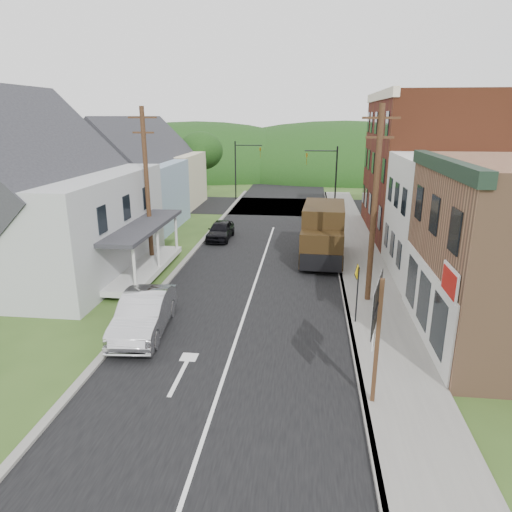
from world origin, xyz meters
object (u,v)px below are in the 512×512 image
(route_sign_cluster, at_px, (377,324))
(dark_sedan, at_px, (220,230))
(warning_sign, at_px, (357,285))
(silver_sedan, at_px, (144,314))
(delivery_van, at_px, (323,233))

(route_sign_cluster, bearing_deg, dark_sedan, 127.70)
(route_sign_cluster, bearing_deg, warning_sign, 103.61)
(silver_sedan, bearing_deg, dark_sedan, 83.86)
(route_sign_cluster, height_order, warning_sign, route_sign_cluster)
(delivery_van, height_order, warning_sign, delivery_van)
(silver_sedan, xyz_separation_m, dark_sedan, (0.29, 14.82, -0.16))
(route_sign_cluster, bearing_deg, silver_sedan, 169.42)
(delivery_van, xyz_separation_m, route_sign_cluster, (1.14, -14.61, 1.02))
(dark_sedan, bearing_deg, silver_sedan, -89.85)
(route_sign_cluster, distance_m, warning_sign, 5.68)
(silver_sedan, height_order, delivery_van, delivery_van)
(silver_sedan, height_order, warning_sign, warning_sign)
(dark_sedan, xyz_separation_m, delivery_van, (7.11, -4.09, 1.04))
(dark_sedan, relative_size, delivery_van, 0.63)
(silver_sedan, distance_m, warning_sign, 8.78)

